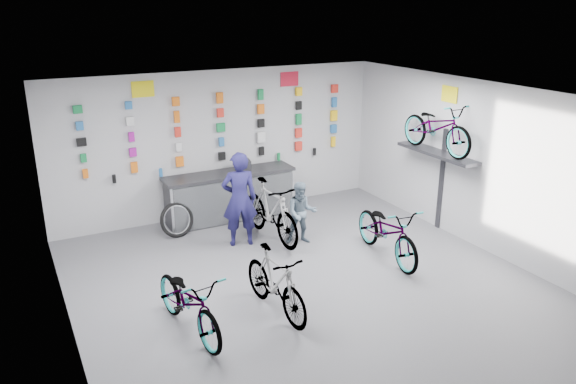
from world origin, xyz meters
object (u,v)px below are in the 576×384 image
counter (230,196)px  customer (302,213)px  bike_right (388,231)px  clerk (240,199)px  bike_service (271,211)px  bike_left (189,301)px  bike_center (275,282)px

counter → customer: 1.88m
bike_right → clerk: 2.70m
bike_right → bike_service: 2.21m
bike_left → bike_center: size_ratio=1.10×
bike_left → clerk: (1.75, 2.39, 0.41)m
counter → bike_service: bike_service is taller
bike_service → customer: customer is taller
bike_right → clerk: clerk is taller
bike_right → customer: (-1.01, 1.26, 0.08)m
counter → customer: bearing=-67.9°
bike_left → bike_right: bearing=1.7°
bike_right → customer: customer is taller
bike_left → clerk: clerk is taller
customer → counter: bearing=132.7°
bike_left → bike_right: size_ratio=0.93×
clerk → customer: bearing=169.6°
bike_left → bike_center: bike_center is taller
bike_left → customer: bearing=26.4°
counter → clerk: clerk is taller
bike_service → customer: 0.59m
bike_left → counter: bearing=52.2°
bike_center → bike_service: bearing=60.7°
counter → customer: (0.71, -1.74, 0.10)m
bike_center → clerk: size_ratio=0.92×
customer → bike_center: bearing=-106.7°
counter → bike_service: 1.36m
counter → bike_right: (1.72, -3.00, 0.02)m
counter → bike_left: 4.21m
bike_center → bike_right: bearing=11.8°
bike_right → bike_service: bearing=136.4°
clerk → bike_left: bearing=67.7°
clerk → customer: size_ratio=1.50×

